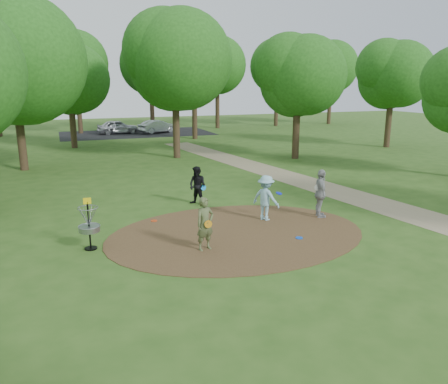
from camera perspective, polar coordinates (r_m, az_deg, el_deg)
name	(u,v)px	position (r m, az deg, el deg)	size (l,w,h in m)	color
ground	(237,234)	(14.07, 1.75, -5.46)	(100.00, 100.00, 0.00)	#2D5119
dirt_clearing	(237,233)	(14.06, 1.75, -5.43)	(8.40, 8.40, 0.02)	#47301C
footpath	(364,200)	(18.96, 17.78, -0.96)	(2.00, 40.00, 0.01)	#8C7A5B
parking_lot	(137,133)	(43.08, -11.34, 7.53)	(14.00, 8.00, 0.01)	black
player_observer_with_disc	(205,224)	(12.50, -2.49, -4.19)	(0.66, 0.52, 1.57)	#515D36
player_throwing_with_disc	(266,198)	(15.28, 5.48, -0.78)	(1.17, 1.19, 1.60)	#8EC3D4
player_walking_with_disc	(197,186)	(17.19, -3.49, 0.81)	(0.91, 0.94, 1.53)	black
player_waiting_with_disc	(321,194)	(15.89, 12.50, -0.21)	(0.72, 1.11, 1.75)	#9A9A9C
disc_ground_blue	(299,238)	(13.81, 9.78, -5.92)	(0.22, 0.22, 0.02)	blue
disc_ground_red	(154,221)	(15.45, -9.13, -3.72)	(0.22, 0.22, 0.02)	red
car_left	(118,127)	(43.02, -13.70, 8.26)	(1.53, 3.80, 1.30)	#B4B5BD
car_right	(158,127)	(42.94, -8.67, 8.45)	(1.31, 3.76, 1.24)	#A5A9AD
disc_golf_basket	(89,220)	(13.11, -17.26, -3.55)	(0.63, 0.63, 1.54)	black
tree_ring	(162,72)	(21.66, -8.08, 15.27)	(36.92, 45.32, 9.05)	#332316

